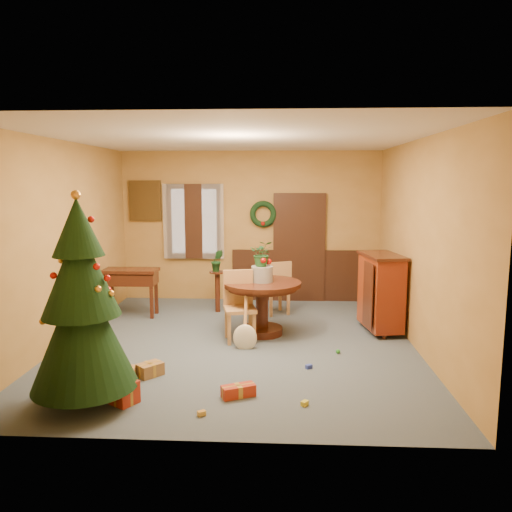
# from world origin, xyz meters

# --- Properties ---
(room_envelope) EXTENTS (5.50, 5.50, 5.50)m
(room_envelope) POSITION_xyz_m (0.21, 2.70, 1.12)
(room_envelope) COLOR #384752
(room_envelope) RESTS_ON ground
(dining_table) EXTENTS (1.19, 1.19, 0.82)m
(dining_table) POSITION_xyz_m (0.32, 0.49, 0.57)
(dining_table) COLOR black
(dining_table) RESTS_ON floor
(urn) EXTENTS (0.32, 0.32, 0.24)m
(urn) POSITION_xyz_m (0.32, 0.49, 0.93)
(urn) COLOR slate
(urn) RESTS_ON dining_table
(centerpiece_plant) EXTENTS (0.35, 0.30, 0.39)m
(centerpiece_plant) POSITION_xyz_m (0.32, 0.49, 1.25)
(centerpiece_plant) COLOR #1E4C23
(centerpiece_plant) RESTS_ON urn
(chair_near) EXTENTS (0.53, 0.53, 1.02)m
(chair_near) POSITION_xyz_m (-0.00, 0.21, 0.55)
(chair_near) COLOR #AB6E44
(chair_near) RESTS_ON floor
(chair_far) EXTENTS (0.55, 0.55, 0.96)m
(chair_far) POSITION_xyz_m (0.55, 1.62, 0.51)
(chair_far) COLOR #AB6E44
(chair_far) RESTS_ON floor
(guitar) EXTENTS (0.37, 0.53, 0.77)m
(guitar) POSITION_xyz_m (0.11, -0.21, 0.39)
(guitar) COLOR beige
(guitar) RESTS_ON floor
(plant_stand) EXTENTS (0.29, 0.29, 0.74)m
(plant_stand) POSITION_xyz_m (-0.53, 1.77, 0.46)
(plant_stand) COLOR black
(plant_stand) RESTS_ON floor
(stand_plant) EXTENTS (0.25, 0.21, 0.39)m
(stand_plant) POSITION_xyz_m (-0.53, 1.77, 0.93)
(stand_plant) COLOR #19471E
(stand_plant) RESTS_ON plant_stand
(christmas_tree) EXTENTS (1.08, 1.08, 2.24)m
(christmas_tree) POSITION_xyz_m (-1.42, -2.06, 1.06)
(christmas_tree) COLOR #382111
(christmas_tree) RESTS_ON floor
(writing_desk) EXTENTS (0.93, 0.47, 0.83)m
(writing_desk) POSITION_xyz_m (-1.99, 1.41, 0.62)
(writing_desk) COLOR black
(writing_desk) RESTS_ON floor
(sideboard) EXTENTS (0.65, 1.02, 1.22)m
(sideboard) POSITION_xyz_m (2.15, 0.71, 0.65)
(sideboard) COLOR #551209
(sideboard) RESTS_ON floor
(gift_a) EXTENTS (0.34, 0.28, 0.16)m
(gift_a) POSITION_xyz_m (-1.24, -1.44, 0.08)
(gift_a) COLOR brown
(gift_a) RESTS_ON floor
(gift_b) EXTENTS (0.33, 0.33, 0.25)m
(gift_b) POSITION_xyz_m (-1.03, -2.02, 0.12)
(gift_b) COLOR #9F2B15
(gift_b) RESTS_ON floor
(gift_c) EXTENTS (0.34, 0.35, 0.16)m
(gift_c) POSITION_xyz_m (-0.96, -1.26, 0.08)
(gift_c) COLOR brown
(gift_c) RESTS_ON floor
(gift_d) EXTENTS (0.39, 0.29, 0.13)m
(gift_d) POSITION_xyz_m (0.16, -1.79, 0.06)
(gift_d) COLOR #9F2B15
(gift_d) RESTS_ON floor
(toy_a) EXTENTS (0.09, 0.09, 0.05)m
(toy_a) POSITION_xyz_m (0.97, -0.92, 0.03)
(toy_a) COLOR #273AAA
(toy_a) RESTS_ON floor
(toy_b) EXTENTS (0.06, 0.06, 0.06)m
(toy_b) POSITION_xyz_m (1.39, -0.35, 0.03)
(toy_b) COLOR #258323
(toy_b) RESTS_ON floor
(toy_c) EXTENTS (0.09, 0.09, 0.05)m
(toy_c) POSITION_xyz_m (0.87, -1.97, 0.03)
(toy_c) COLOR gold
(toy_c) RESTS_ON floor
(toy_d) EXTENTS (0.06, 0.06, 0.06)m
(toy_d) POSITION_xyz_m (0.17, 0.42, 0.03)
(toy_d) COLOR #B3130B
(toy_d) RESTS_ON floor
(toy_e) EXTENTS (0.09, 0.09, 0.05)m
(toy_e) POSITION_xyz_m (-0.17, -2.26, 0.03)
(toy_e) COLOR gold
(toy_e) RESTS_ON floor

